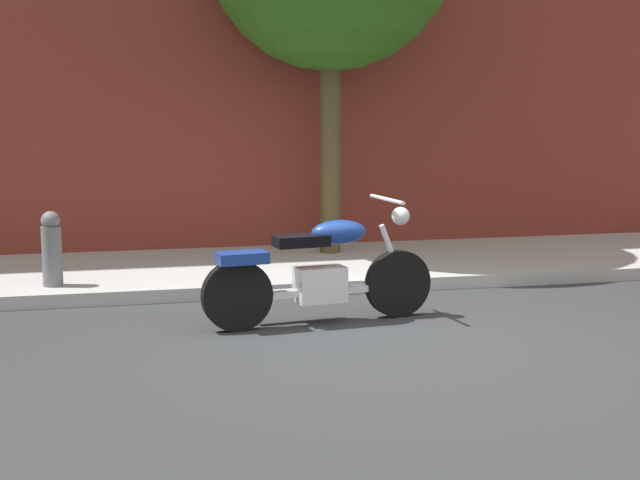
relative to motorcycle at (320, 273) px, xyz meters
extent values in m
plane|color=#303335|center=(0.40, -0.54, -0.46)|extent=(60.00, 60.00, 0.00)
cube|color=#ADADAD|center=(0.40, 2.42, -0.39)|extent=(24.25, 2.54, 0.14)
cylinder|color=black|center=(0.77, 0.10, -0.15)|extent=(0.64, 0.19, 0.63)
cylinder|color=black|center=(-0.77, -0.11, -0.15)|extent=(0.64, 0.19, 0.63)
cube|color=silver|center=(0.00, 0.00, -0.10)|extent=(0.47, 0.34, 0.32)
cube|color=silver|center=(0.00, 0.00, -0.17)|extent=(1.40, 0.26, 0.06)
ellipsoid|color=navy|center=(0.18, 0.02, 0.37)|extent=(0.55, 0.33, 0.22)
cube|color=black|center=(-0.18, -0.03, 0.31)|extent=(0.51, 0.30, 0.10)
cube|color=navy|center=(-0.72, -0.10, 0.19)|extent=(0.47, 0.30, 0.10)
cylinder|color=silver|center=(0.71, 0.09, 0.13)|extent=(0.28, 0.09, 0.58)
cylinder|color=silver|center=(0.65, 0.08, 0.65)|extent=(0.13, 0.70, 0.04)
sphere|color=silver|center=(0.79, 0.10, 0.49)|extent=(0.17, 0.17, 0.17)
cylinder|color=silver|center=(-0.27, 0.12, -0.20)|extent=(0.80, 0.19, 0.09)
cylinder|color=#4F4326|center=(0.82, 3.00, 1.05)|extent=(0.25, 0.25, 3.02)
cylinder|color=slate|center=(-2.42, 1.60, -0.09)|extent=(0.20, 0.20, 0.75)
sphere|color=slate|center=(-2.42, 1.60, 0.35)|extent=(0.19, 0.19, 0.19)
camera|label=1|loc=(-1.82, -7.98, 1.55)|focal=51.79mm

